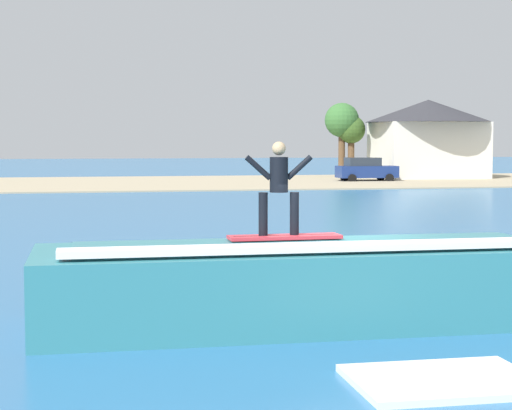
# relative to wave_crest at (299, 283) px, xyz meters

# --- Properties ---
(ground_plane) EXTENTS (260.00, 260.00, 0.00)m
(ground_plane) POSITION_rel_wave_crest_xyz_m (0.82, 0.69, -0.73)
(ground_plane) COLOR #2C679B
(wave_crest) EXTENTS (9.26, 2.90, 1.55)m
(wave_crest) POSITION_rel_wave_crest_xyz_m (0.00, 0.00, 0.00)
(wave_crest) COLOR teal
(wave_crest) RESTS_ON ground_plane
(surfboard) EXTENTS (2.00, 0.55, 0.06)m
(surfboard) POSITION_rel_wave_crest_xyz_m (-0.29, -0.10, 0.85)
(surfboard) COLOR #D8333F
(surfboard) RESTS_ON wave_crest
(surfer) EXTENTS (1.21, 0.32, 1.64)m
(surfer) POSITION_rel_wave_crest_xyz_m (-0.39, -0.07, 1.79)
(surfer) COLOR black
(surfer) RESTS_ON surfboard
(shoreline_bank) EXTENTS (120.00, 20.49, 0.09)m
(shoreline_bank) POSITION_rel_wave_crest_xyz_m (0.82, 49.08, -0.68)
(shoreline_bank) COLOR tan
(shoreline_bank) RESTS_ON ground_plane
(car_far_shore) EXTENTS (4.53, 2.23, 1.86)m
(car_far_shore) POSITION_rel_wave_crest_xyz_m (17.20, 48.47, 0.22)
(car_far_shore) COLOR navy
(car_far_shore) RESTS_ON ground_plane
(house_gabled_white) EXTENTS (10.30, 10.30, 6.48)m
(house_gabled_white) POSITION_rel_wave_crest_xyz_m (23.86, 52.52, 3.00)
(house_gabled_white) COLOR silver
(house_gabled_white) RESTS_ON ground_plane
(tree_tall_bare) EXTENTS (2.35, 2.35, 5.24)m
(tree_tall_bare) POSITION_rel_wave_crest_xyz_m (17.98, 54.75, 3.16)
(tree_tall_bare) COLOR brown
(tree_tall_bare) RESTS_ON ground_plane
(tree_short_bushy) EXTENTS (2.87, 2.87, 6.28)m
(tree_short_bushy) POSITION_rel_wave_crest_xyz_m (17.22, 54.97, 3.97)
(tree_short_bushy) COLOR brown
(tree_short_bushy) RESTS_ON ground_plane
(whitewater_patch) EXTENTS (2.47, 1.82, 0.10)m
(whitewater_patch) POSITION_rel_wave_crest_xyz_m (0.99, -4.08, -0.68)
(whitewater_patch) COLOR white
(whitewater_patch) RESTS_ON ground_plane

